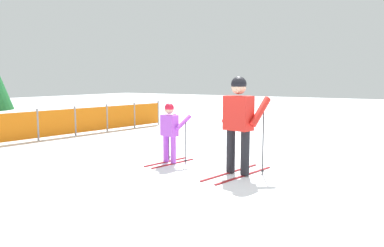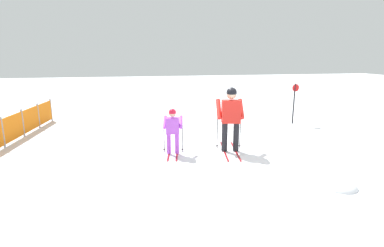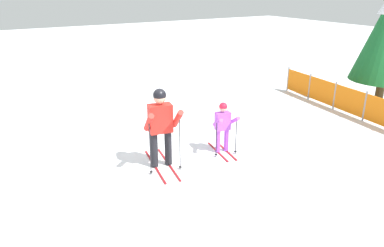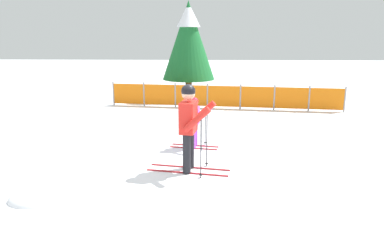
% 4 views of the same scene
% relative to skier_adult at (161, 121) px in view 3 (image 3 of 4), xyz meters
% --- Properties ---
extents(ground_plane, '(60.00, 60.00, 0.00)m').
position_rel_skier_adult_xyz_m(ground_plane, '(-0.16, 0.01, -1.07)').
color(ground_plane, white).
extents(skier_adult, '(1.73, 0.83, 1.79)m').
position_rel_skier_adult_xyz_m(skier_adult, '(0.00, 0.00, 0.00)').
color(skier_adult, maroon).
rests_on(skier_adult, ground_plane).
extents(skier_child, '(1.21, 0.59, 1.25)m').
position_rel_skier_adult_xyz_m(skier_child, '(0.07, 1.59, -0.33)').
color(skier_child, maroon).
rests_on(skier_child, ground_plane).
extents(safety_fence, '(8.50, 1.10, 0.91)m').
position_rel_skier_adult_xyz_m(safety_fence, '(1.01, 6.40, -0.61)').
color(safety_fence, gray).
rests_on(safety_fence, ground_plane).
extents(snow_mound, '(0.87, 0.74, 0.35)m').
position_rel_skier_adult_xyz_m(snow_mound, '(-2.60, -1.45, -1.07)').
color(snow_mound, white).
rests_on(snow_mound, ground_plane).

